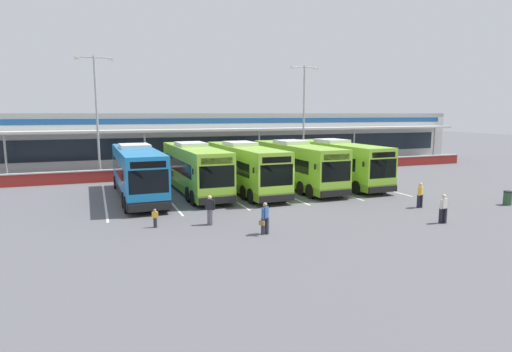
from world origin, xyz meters
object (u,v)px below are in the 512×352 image
pedestrian_in_dark_coat (443,208)px  lamp_post_centre (304,111)px  pedestrian_approaching_bus (420,194)px  coach_bus_leftmost (137,173)px  coach_bus_right_centre (296,165)px  coach_bus_rightmost (337,163)px  coach_bus_left_centre (194,169)px  pedestrian_with_handbag (265,217)px  coach_bus_centre (244,168)px  litter_bin (508,198)px  lamp_post_west (97,110)px  pedestrian_near_bin (210,209)px  pedestrian_child (155,217)px

pedestrian_in_dark_coat → lamp_post_centre: size_ratio=0.15×
pedestrian_in_dark_coat → pedestrian_approaching_bus: 3.90m
coach_bus_leftmost → coach_bus_right_centre: (12.54, -0.04, 0.00)m
coach_bus_rightmost → lamp_post_centre: (2.06, 10.37, 4.50)m
coach_bus_left_centre → pedestrian_in_dark_coat: bearing=-52.4°
pedestrian_with_handbag → lamp_post_centre: lamp_post_centre is taller
coach_bus_centre → coach_bus_rightmost: bearing=2.1°
coach_bus_rightmost → litter_bin: (6.07, -11.31, -1.32)m
coach_bus_left_centre → pedestrian_approaching_bus: coach_bus_left_centre is taller
lamp_post_west → litter_bin: bearing=-40.1°
pedestrian_near_bin → lamp_post_west: size_ratio=0.15×
pedestrian_near_bin → pedestrian_approaching_bus: (13.66, -0.67, 0.00)m
coach_bus_right_centre → pedestrian_approaching_bus: coach_bus_right_centre is taller
pedestrian_with_handbag → lamp_post_west: 23.62m
coach_bus_centre → pedestrian_child: (-7.96, -8.43, -1.24)m
coach_bus_rightmost → lamp_post_centre: bearing=78.8°
coach_bus_left_centre → pedestrian_child: bearing=-114.6°
pedestrian_with_handbag → lamp_post_west: lamp_post_west is taller
coach_bus_left_centre → lamp_post_centre: bearing=34.7°
pedestrian_with_handbag → litter_bin: bearing=2.2°
pedestrian_near_bin → pedestrian_approaching_bus: bearing=-2.8°
pedestrian_in_dark_coat → lamp_post_centre: lamp_post_centre is taller
coach_bus_leftmost → litter_bin: 25.25m
coach_bus_right_centre → pedestrian_approaching_bus: size_ratio=7.53×
coach_bus_right_centre → pedestrian_child: 15.22m
litter_bin → pedestrian_child: bearing=173.5°
pedestrian_with_handbag → lamp_post_west: (-7.41, 21.76, 5.43)m
coach_bus_leftmost → coach_bus_rightmost: (16.52, 0.09, 0.00)m
coach_bus_rightmost → pedestrian_with_handbag: coach_bus_rightmost is taller
coach_bus_left_centre → coach_bus_centre: same height
lamp_post_west → litter_bin: lamp_post_west is taller
coach_bus_centre → coach_bus_right_centre: size_ratio=1.00×
coach_bus_leftmost → lamp_post_west: size_ratio=1.11×
lamp_post_centre → coach_bus_centre: bearing=-134.7°
coach_bus_right_centre → coach_bus_rightmost: 3.98m
coach_bus_rightmost → litter_bin: 12.90m
coach_bus_centre → lamp_post_centre: (10.56, 10.69, 4.50)m
coach_bus_centre → pedestrian_in_dark_coat: bearing=-62.1°
pedestrian_near_bin → lamp_post_centre: lamp_post_centre is taller
pedestrian_near_bin → lamp_post_centre: bearing=51.4°
coach_bus_left_centre → coach_bus_right_centre: bearing=-4.0°
pedestrian_near_bin → lamp_post_west: 20.46m
coach_bus_left_centre → lamp_post_west: (-6.66, 9.31, 4.50)m
litter_bin → lamp_post_centre: bearing=100.5°
pedestrian_near_bin → pedestrian_child: bearing=170.1°
coach_bus_centre → pedestrian_child: 11.66m
coach_bus_rightmost → pedestrian_approaching_bus: size_ratio=7.53×
coach_bus_left_centre → pedestrian_in_dark_coat: (10.73, -13.92, -0.91)m
pedestrian_with_handbag → pedestrian_in_dark_coat: size_ratio=1.00×
pedestrian_in_dark_coat → pedestrian_approaching_bus: (1.58, 3.56, 0.00)m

